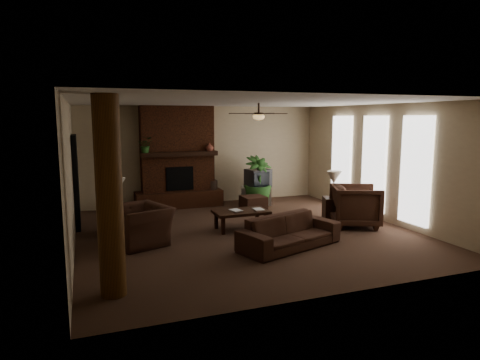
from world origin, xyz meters
name	(u,v)px	position (x,y,z in m)	size (l,w,h in m)	color
room_shell	(247,169)	(0.00, 0.00, 1.40)	(7.00, 7.00, 7.00)	#4D3426
fireplace	(178,166)	(-0.80, 3.22, 1.16)	(2.40, 0.70, 2.80)	#512715
windows	(374,164)	(3.45, 0.20, 1.35)	(0.08, 3.65, 2.35)	white
log_column	(109,198)	(-2.95, -2.40, 1.40)	(0.36, 0.36, 2.80)	#5A3716
doorway	(76,181)	(-3.44, 1.80, 1.05)	(0.10, 1.00, 2.10)	black
ceiling_fan	(259,115)	(0.40, 0.30, 2.53)	(1.35, 1.35, 0.37)	black
sofa	(290,227)	(0.39, -1.29, 0.41)	(2.08, 0.61, 0.82)	#3E251A
armchair_left	(139,219)	(-2.28, -0.03, 0.51)	(1.16, 0.76, 1.02)	#3E251A
armchair_right	(356,204)	(2.55, -0.38, 0.52)	(1.02, 0.95, 1.05)	#3E251A
coffee_table	(241,213)	(-0.03, 0.27, 0.37)	(1.20, 0.70, 0.43)	black
ottoman	(253,204)	(0.95, 1.92, 0.20)	(0.60, 0.60, 0.40)	#3E251A
tv_stand	(256,196)	(1.37, 2.73, 0.25)	(0.85, 0.50, 0.50)	silver
tv	(258,178)	(1.41, 2.70, 0.76)	(0.74, 0.64, 0.52)	#38383A
floor_vase	(212,190)	(0.15, 3.15, 0.43)	(0.34, 0.34, 0.77)	#33231C
floor_plant	(257,192)	(1.33, 2.55, 0.40)	(0.79, 1.42, 0.79)	#2A5421
side_table_left	(117,220)	(-2.65, 1.00, 0.28)	(0.50, 0.50, 0.55)	black
lamp_left	(117,187)	(-2.61, 0.97, 1.00)	(0.40, 0.40, 0.65)	black
side_table_right	(334,209)	(2.43, 0.33, 0.28)	(0.50, 0.50, 0.55)	black
lamp_right	(334,179)	(2.39, 0.32, 1.00)	(0.40, 0.40, 0.65)	black
mantel_plant	(146,147)	(-1.71, 2.92, 1.72)	(0.38, 0.42, 0.33)	#2A5421
mantel_vase	(210,147)	(0.04, 2.91, 1.67)	(0.22, 0.23, 0.22)	brown
book_a	(232,205)	(-0.25, 0.25, 0.57)	(0.22, 0.03, 0.29)	#999999
book_b	(254,204)	(0.26, 0.21, 0.58)	(0.21, 0.02, 0.29)	#999999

